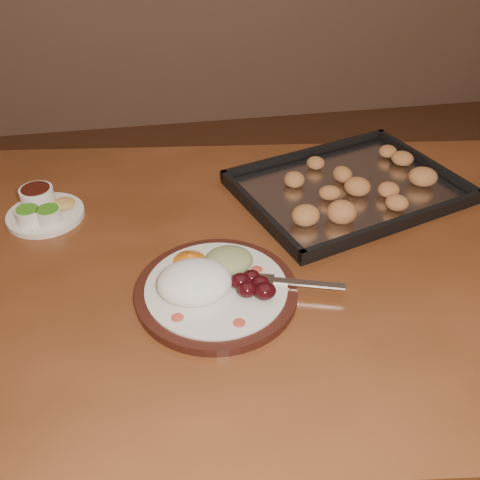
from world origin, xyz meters
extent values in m
plane|color=brown|center=(0.00, 0.00, 0.00)|extent=(4.00, 4.00, 0.00)
cube|color=brown|center=(-0.21, -0.23, 0.73)|extent=(1.60, 1.08, 0.04)
cylinder|color=#533719|center=(0.51, 0.06, 0.35)|extent=(0.07, 0.07, 0.71)
cylinder|color=black|center=(-0.23, -0.34, 0.76)|extent=(0.28, 0.28, 0.02)
cylinder|color=silver|center=(-0.23, -0.34, 0.77)|extent=(0.24, 0.24, 0.01)
ellipsoid|color=#BC3C2D|center=(-0.30, -0.40, 0.77)|extent=(0.02, 0.02, 0.00)
ellipsoid|color=#BC3C2D|center=(-0.21, -0.43, 0.77)|extent=(0.02, 0.02, 0.00)
ellipsoid|color=#BC3C2D|center=(-0.15, -0.31, 0.77)|extent=(0.02, 0.02, 0.00)
ellipsoid|color=#BC3C2D|center=(-0.31, -0.30, 0.77)|extent=(0.02, 0.02, 0.00)
ellipsoid|color=white|center=(-0.27, -0.34, 0.79)|extent=(0.14, 0.13, 0.06)
ellipsoid|color=#40090D|center=(-0.18, -0.37, 0.79)|extent=(0.04, 0.03, 0.03)
ellipsoid|color=#40090D|center=(-0.16, -0.36, 0.79)|extent=(0.04, 0.03, 0.03)
ellipsoid|color=#40090D|center=(-0.17, -0.34, 0.79)|extent=(0.04, 0.03, 0.03)
ellipsoid|color=#40090D|center=(-0.15, -0.38, 0.79)|extent=(0.04, 0.03, 0.03)
ellipsoid|color=#40090D|center=(-0.19, -0.35, 0.79)|extent=(0.04, 0.03, 0.03)
ellipsoid|color=tan|center=(-0.20, -0.28, 0.78)|extent=(0.10, 0.09, 0.04)
cone|color=orange|center=(-0.27, -0.26, 0.78)|extent=(0.08, 0.08, 0.03)
cube|color=white|center=(-0.08, -0.36, 0.77)|extent=(0.13, 0.05, 0.00)
cube|color=white|center=(-0.15, -0.34, 0.77)|extent=(0.04, 0.03, 0.00)
cylinder|color=white|center=(-0.17, -0.34, 0.77)|extent=(0.03, 0.01, 0.00)
cylinder|color=white|center=(-0.17, -0.33, 0.77)|extent=(0.03, 0.01, 0.00)
cylinder|color=white|center=(-0.17, -0.33, 0.77)|extent=(0.03, 0.01, 0.00)
cylinder|color=white|center=(-0.17, -0.32, 0.77)|extent=(0.03, 0.01, 0.00)
cylinder|color=white|center=(-0.55, -0.04, 0.76)|extent=(0.16, 0.16, 0.01)
cylinder|color=white|center=(-0.57, -0.07, 0.78)|extent=(0.05, 0.05, 0.03)
cylinder|color=#3F8E1C|center=(-0.57, -0.07, 0.79)|extent=(0.04, 0.04, 0.00)
cylinder|color=white|center=(-0.53, -0.08, 0.78)|extent=(0.05, 0.05, 0.03)
cylinder|color=#3F8E1C|center=(-0.53, -0.08, 0.79)|extent=(0.04, 0.04, 0.00)
cylinder|color=white|center=(-0.56, -0.01, 0.78)|extent=(0.07, 0.07, 0.04)
cylinder|color=#370F0A|center=(-0.56, -0.01, 0.80)|extent=(0.06, 0.06, 0.00)
ellipsoid|color=gold|center=(-0.51, -0.03, 0.77)|extent=(0.05, 0.05, 0.02)
cube|color=black|center=(0.10, -0.06, 0.75)|extent=(0.54, 0.46, 0.01)
cube|color=black|center=(0.05, 0.10, 0.77)|extent=(0.44, 0.15, 0.02)
cube|color=black|center=(0.15, -0.21, 0.77)|extent=(0.44, 0.15, 0.02)
cube|color=black|center=(0.32, 0.01, 0.77)|extent=(0.11, 0.33, 0.02)
cube|color=black|center=(-0.11, -0.12, 0.77)|extent=(0.11, 0.33, 0.02)
cube|color=silver|center=(0.10, -0.06, 0.76)|extent=(0.50, 0.42, 0.00)
ellipsoid|color=#BB7441|center=(0.16, -0.04, 0.78)|extent=(0.05, 0.05, 0.04)
ellipsoid|color=#BB7441|center=(0.19, 0.01, 0.78)|extent=(0.07, 0.07, 0.04)
ellipsoid|color=#BB7441|center=(0.11, 0.04, 0.78)|extent=(0.07, 0.07, 0.04)
ellipsoid|color=#BB7441|center=(0.08, 0.00, 0.78)|extent=(0.05, 0.05, 0.04)
ellipsoid|color=#BB7441|center=(0.03, 0.00, 0.78)|extent=(0.07, 0.07, 0.04)
ellipsoid|color=#BB7441|center=(0.05, -0.05, 0.78)|extent=(0.07, 0.07, 0.04)
ellipsoid|color=#BB7441|center=(-0.01, -0.09, 0.78)|extent=(0.05, 0.05, 0.04)
ellipsoid|color=#BB7441|center=(0.05, -0.13, 0.78)|extent=(0.07, 0.07, 0.04)
ellipsoid|color=#BB7441|center=(0.05, -0.12, 0.78)|extent=(0.07, 0.07, 0.04)
ellipsoid|color=#BB7441|center=(0.13, -0.14, 0.78)|extent=(0.05, 0.05, 0.04)
ellipsoid|color=#BB7441|center=(0.14, -0.08, 0.78)|extent=(0.07, 0.07, 0.04)
ellipsoid|color=#BB7441|center=(0.21, -0.06, 0.78)|extent=(0.07, 0.07, 0.04)
camera|label=1|loc=(-0.30, -1.01, 1.38)|focal=40.00mm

